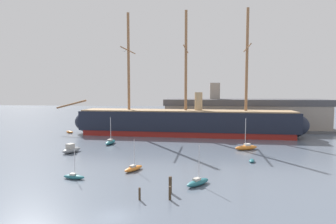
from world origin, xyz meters
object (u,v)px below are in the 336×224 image
Objects in this scene: dinghy_mid_right at (252,161)px; sailboat_foreground_left at (74,177)px; sailboat_alongside_bow at (110,142)px; mooring_piling_right_pair at (170,185)px; sailboat_near_centre at (133,168)px; mooring_piling_left_pair at (170,193)px; dinghy_far_left at (70,132)px; motorboat_mid_left at (71,149)px; tall_ship at (186,122)px; motorboat_distant_centre at (183,128)px; seagull_in_flight at (124,51)px; sailboat_alongside_stern at (246,147)px; dinghy_far_right at (275,137)px; mooring_piling_nearest at (140,194)px; sailboat_foreground_right at (198,182)px; dockside_warehouse_right at (243,114)px.

sailboat_foreground_left is at bearing -155.36° from dinghy_mid_right.
sailboat_alongside_bow is 35.28m from mooring_piling_right_pair.
sailboat_near_centre is 13.40m from mooring_piling_left_pair.
dinghy_mid_right is at bearing 51.77° from mooring_piling_right_pair.
sailboat_alongside_bow is 23.98m from dinghy_far_left.
motorboat_mid_left is 2.41× the size of mooring_piling_right_pair.
tall_ship is 11.77m from motorboat_distant_centre.
mooring_piling_left_pair is 1.40× the size of seagull_in_flight.
sailboat_alongside_stern reaches higher than dinghy_far_left.
tall_ship is 35.54× the size of mooring_piling_right_pair.
dinghy_far_left is 1.17× the size of dinghy_far_right.
motorboat_mid_left is at bearing 173.78° from dinghy_mid_right.
sailboat_alongside_bow is at bearing -41.90° from dinghy_far_left.
sailboat_alongside_bow is 3.13× the size of mooring_piling_right_pair.
motorboat_distant_centre reaches higher than mooring_piling_nearest.
mooring_piling_right_pair is (3.38, 2.75, 0.29)m from mooring_piling_nearest.
dinghy_mid_right is 2.02× the size of seagull_in_flight.
motorboat_distant_centre is at bearing 109.83° from dinghy_mid_right.
sailboat_near_centre reaches higher than dinghy_far_right.
dinghy_far_right is (31.10, 34.04, -0.14)m from sailboat_near_centre.
dinghy_far_left is 58.53m from mooring_piling_right_pair.
tall_ship is 16.88× the size of sailboat_foreground_left.
seagull_in_flight is at bearing -98.79° from motorboat_distant_centre.
sailboat_alongside_bow is at bearing 118.23° from mooring_piling_left_pair.
seagull_in_flight reaches higher than mooring_piling_nearest.
sailboat_alongside_bow is at bearing 61.93° from motorboat_mid_left.
mooring_piling_left_pair is 24.10m from seagull_in_flight.
mooring_piling_right_pair is at bearing 39.08° from mooring_piling_nearest.
sailboat_foreground_right is 58.29m from dinghy_far_left.
dinghy_mid_right is 25.70m from mooring_piling_nearest.
tall_ship is 13.41× the size of sailboat_foreground_right.
sailboat_alongside_stern is (20.90, 18.34, 0.15)m from sailboat_near_centre.
motorboat_mid_left reaches higher than dinghy_far_right.
sailboat_foreground_right is 34.55m from sailboat_alongside_bow.
sailboat_foreground_left is 18.59m from motorboat_mid_left.
dockside_warehouse_right is at bearing 59.39° from sailboat_foreground_left.
motorboat_mid_left is at bearing 146.18° from sailboat_foreground_right.
sailboat_alongside_stern is at bearing -52.83° from tall_ship.
sailboat_near_centre is (-6.85, -36.88, -3.42)m from tall_ship.
dinghy_mid_right is 0.77× the size of dinghy_far_left.
motorboat_distant_centre is 50.84m from seagull_in_flight.
dinghy_far_left is 35.65m from motorboat_distant_centre.
tall_ship is 39.62m from seagull_in_flight.
sailboat_foreground_left is 2.11× the size of mooring_piling_right_pair.
dockside_warehouse_right reaches higher than mooring_piling_nearest.
mooring_piling_nearest is (-16.64, -19.58, 0.48)m from dinghy_mid_right.
sailboat_near_centre is at bearing -138.72° from sailboat_alongside_stern.
motorboat_mid_left is 0.72× the size of sailboat_alongside_stern.
sailboat_alongside_stern reaches higher than motorboat_mid_left.
dinghy_mid_right is 23.19m from mooring_piling_left_pair.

